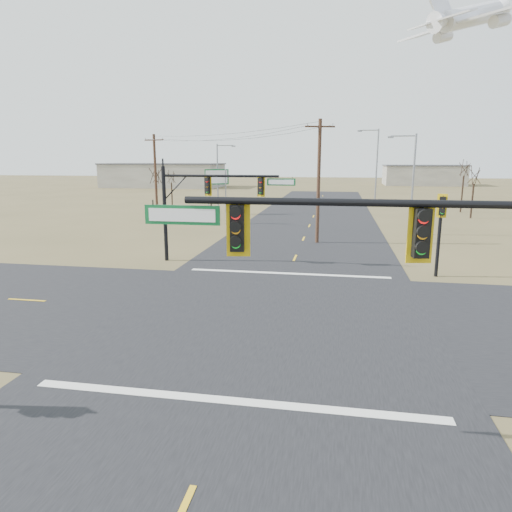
% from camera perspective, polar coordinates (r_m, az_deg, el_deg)
% --- Properties ---
extents(ground, '(320.00, 320.00, 0.00)m').
position_cam_1_polar(ground, '(20.36, 1.74, -7.37)').
color(ground, brown).
rests_on(ground, ground).
extents(road_ew, '(160.00, 14.00, 0.02)m').
position_cam_1_polar(road_ew, '(20.36, 1.74, -7.35)').
color(road_ew, black).
rests_on(road_ew, ground).
extents(road_ns, '(14.00, 160.00, 0.02)m').
position_cam_1_polar(road_ns, '(20.36, 1.74, -7.34)').
color(road_ns, black).
rests_on(road_ns, ground).
extents(stop_bar_near, '(12.00, 0.40, 0.01)m').
position_cam_1_polar(stop_bar_near, '(13.62, -3.10, -17.61)').
color(stop_bar_near, silver).
rests_on(stop_bar_near, road_ns).
extents(stop_bar_far, '(12.00, 0.40, 0.01)m').
position_cam_1_polar(stop_bar_far, '(27.49, 4.03, -2.19)').
color(stop_bar_far, silver).
rests_on(stop_bar_far, road_ns).
extents(mast_arm_near, '(10.33, 0.48, 6.44)m').
position_cam_1_polar(mast_arm_near, '(10.39, 20.12, -0.08)').
color(mast_arm_near, black).
rests_on(mast_arm_near, ground).
extents(mast_arm_far, '(8.83, 0.58, 6.30)m').
position_cam_1_polar(mast_arm_far, '(30.03, -5.67, 7.79)').
color(mast_arm_far, black).
rests_on(mast_arm_far, ground).
extents(pedestal_signal_ne, '(0.66, 0.58, 4.87)m').
position_cam_1_polar(pedestal_signal_ne, '(28.15, 22.13, 4.44)').
color(pedestal_signal_ne, black).
rests_on(pedestal_signal_ne, ground).
extents(utility_pole_near, '(2.33, 0.85, 9.87)m').
position_cam_1_polar(utility_pole_near, '(37.46, 7.83, 9.38)').
color(utility_pole_near, '#472D1E').
rests_on(utility_pole_near, ground).
extents(utility_pole_far, '(2.25, 0.62, 9.31)m').
position_cam_1_polar(utility_pole_far, '(49.95, -12.43, 9.53)').
color(utility_pole_far, '#472D1E').
rests_on(utility_pole_far, ground).
extents(highway_sign, '(2.76, 1.25, 5.57)m').
position_cam_1_polar(highway_sign, '(57.08, -4.92, 9.17)').
color(highway_sign, gray).
rests_on(highway_sign, ground).
extents(streetlight_a, '(2.50, 0.31, 8.97)m').
position_cam_1_polar(streetlight_a, '(43.54, 18.80, 9.11)').
color(streetlight_a, gray).
rests_on(streetlight_a, ground).
extents(streetlight_b, '(3.10, 0.50, 11.06)m').
position_cam_1_polar(streetlight_b, '(70.05, 14.67, 11.18)').
color(streetlight_b, gray).
rests_on(streetlight_b, ground).
extents(streetlight_c, '(2.40, 0.28, 8.62)m').
position_cam_1_polar(streetlight_c, '(57.85, -4.64, 10.06)').
color(streetlight_c, gray).
rests_on(streetlight_c, ground).
extents(bare_tree_a, '(3.29, 3.29, 6.54)m').
position_cam_1_polar(bare_tree_a, '(52.44, -12.47, 10.00)').
color(bare_tree_a, black).
rests_on(bare_tree_a, ground).
extents(bare_tree_b, '(2.91, 2.91, 5.65)m').
position_cam_1_polar(bare_tree_b, '(62.06, -10.56, 9.74)').
color(bare_tree_b, black).
rests_on(bare_tree_b, ground).
extents(bare_tree_c, '(2.81, 2.81, 6.39)m').
position_cam_1_polar(bare_tree_c, '(58.74, 25.66, 9.14)').
color(bare_tree_c, black).
rests_on(bare_tree_c, ground).
extents(bare_tree_d, '(3.56, 3.56, 7.07)m').
position_cam_1_polar(bare_tree_d, '(65.07, 24.62, 10.00)').
color(bare_tree_d, black).
rests_on(bare_tree_d, ground).
extents(warehouse_left, '(28.00, 14.00, 5.50)m').
position_cam_1_polar(warehouse_left, '(117.17, -11.48, 9.81)').
color(warehouse_left, '#A8A395').
rests_on(warehouse_left, ground).
extents(warehouse_mid, '(20.00, 12.00, 5.00)m').
position_cam_1_polar(warehouse_mid, '(130.98, 20.15, 9.42)').
color(warehouse_mid, '#A8A395').
rests_on(warehouse_mid, ground).
extents(jet_airliner, '(30.34, 30.09, 14.47)m').
position_cam_1_polar(jet_airliner, '(97.96, 25.24, 25.47)').
color(jet_airliner, silver).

